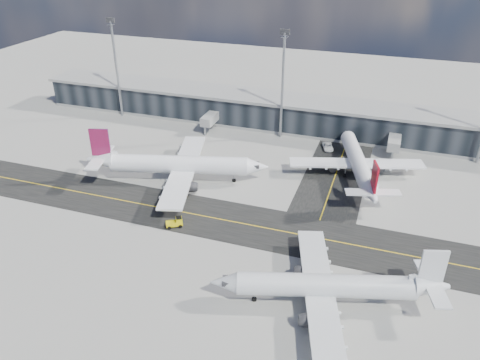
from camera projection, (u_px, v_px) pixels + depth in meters
The scene contains 9 objects.
ground at pixel (217, 231), 89.75m from camera, with size 300.00×300.00×0.00m, color gray.
taxiway_lanes at pixel (253, 206), 97.54m from camera, with size 180.00×63.00×0.03m.
terminal_concourse at pixel (287, 114), 133.30m from camera, with size 152.00×19.80×8.80m.
floodlight_masts at pixel (283, 81), 122.01m from camera, with size 102.50×0.70×28.90m.
airliner_af at pixel (177, 165), 105.48m from camera, with size 40.87×35.17×12.27m.
airliner_redtail at pixel (358, 163), 107.31m from camera, with size 31.07×36.05×10.87m.
airliner_near at pixel (329, 286), 70.97m from camera, with size 35.52×30.60×10.70m.
baggage_tug at pixel (176, 222), 90.59m from camera, with size 3.49×2.92×1.99m.
service_van at pixel (328, 147), 121.95m from camera, with size 2.39×5.18×1.44m, color white.
Camera 1 is at (28.06, -68.50, 51.88)m, focal length 35.00 mm.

